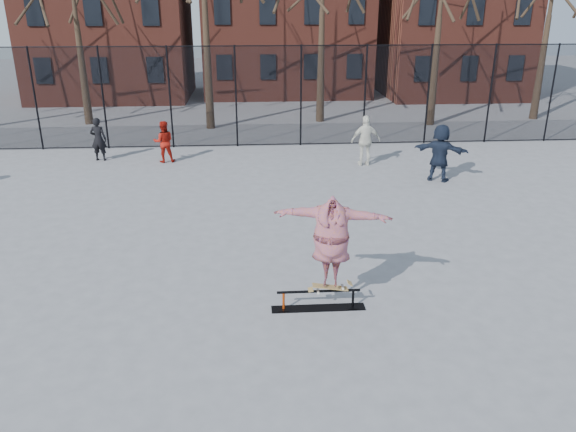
{
  "coord_description": "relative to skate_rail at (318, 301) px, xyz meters",
  "views": [
    {
      "loc": [
        -0.87,
        -9.62,
        5.67
      ],
      "look_at": [
        -0.11,
        1.5,
        1.34
      ],
      "focal_mm": 35.0,
      "sensor_mm": 36.0,
      "label": 1
    }
  ],
  "objects": [
    {
      "name": "bystander_black",
      "position": [
        -6.87,
        11.29,
        0.65
      ],
      "size": [
        0.63,
        0.45,
        1.61
      ],
      "primitive_type": "imported",
      "rotation": [
        0.0,
        0.0,
        3.02
      ],
      "color": "black",
      "rests_on": "ground"
    },
    {
      "name": "skateboard",
      "position": [
        0.22,
        0.0,
        0.29
      ],
      "size": [
        0.75,
        0.18,
        0.09
      ],
      "primitive_type": null,
      "color": "olive",
      "rests_on": "skate_rail"
    },
    {
      "name": "skater",
      "position": [
        0.22,
        -0.0,
        1.23
      ],
      "size": [
        2.29,
        1.05,
        1.8
      ],
      "primitive_type": "imported",
      "rotation": [
        0.0,
        0.0,
        -0.21
      ],
      "color": "#613E9B",
      "rests_on": "skateboard"
    },
    {
      "name": "ground",
      "position": [
        -0.38,
        0.1,
        -0.16
      ],
      "size": [
        100.0,
        100.0,
        0.0
      ],
      "primitive_type": "plane",
      "color": "slate"
    },
    {
      "name": "bystander_white",
      "position": [
        2.89,
        9.97,
        0.75
      ],
      "size": [
        1.07,
        0.47,
        1.81
      ],
      "primitive_type": "imported",
      "rotation": [
        0.0,
        0.0,
        3.17
      ],
      "color": "silver",
      "rests_on": "ground"
    },
    {
      "name": "skate_rail",
      "position": [
        0.0,
        0.0,
        0.0
      ],
      "size": [
        1.84,
        0.28,
        0.4
      ],
      "color": "black",
      "rests_on": "ground"
    },
    {
      "name": "bystander_red",
      "position": [
        -4.42,
        10.9,
        0.6
      ],
      "size": [
        0.82,
        0.68,
        1.53
      ],
      "primitive_type": "imported",
      "rotation": [
        0.0,
        0.0,
        3.29
      ],
      "color": "#9F170E",
      "rests_on": "ground"
    },
    {
      "name": "fence",
      "position": [
        -0.39,
        13.1,
        1.9
      ],
      "size": [
        34.03,
        0.07,
        4.0
      ],
      "color": "black",
      "rests_on": "ground"
    },
    {
      "name": "bystander_navy",
      "position": [
        4.95,
        7.97,
        0.79
      ],
      "size": [
        1.82,
        1.33,
        1.9
      ],
      "primitive_type": "imported",
      "rotation": [
        0.0,
        0.0,
        2.65
      ],
      "color": "#1C2538",
      "rests_on": "ground"
    }
  ]
}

